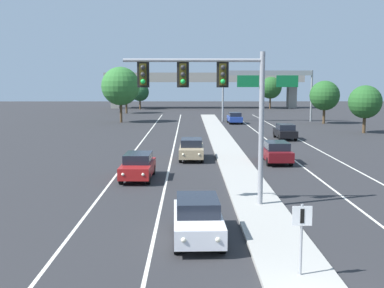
{
  "coord_description": "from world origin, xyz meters",
  "views": [
    {
      "loc": [
        -3.36,
        -11.16,
        6.03
      ],
      "look_at": [
        -3.2,
        10.43,
        3.2
      ],
      "focal_mm": 45.52,
      "sensor_mm": 36.0,
      "label": 1
    }
  ],
  "objects_px": {
    "tree_far_right_a": "(365,102)",
    "car_receding_darkred": "(276,152)",
    "tree_far_left_b": "(126,90)",
    "tree_far_left_a": "(121,86)",
    "car_receding_blue": "(235,118)",
    "tree_far_right_b": "(325,96)",
    "tree_far_left_c": "(140,92)",
    "highway_sign_gantry": "(268,79)",
    "car_oncoming_tan": "(192,149)",
    "car_receding_black": "(285,131)",
    "median_sign_post": "(302,229)",
    "car_oncoming_red": "(138,166)",
    "tree_far_right_c": "(270,87)",
    "overhead_signal_mast": "(214,93)",
    "car_oncoming_white": "(198,218)"
  },
  "relations": [
    {
      "from": "highway_sign_gantry",
      "to": "tree_far_left_a",
      "type": "relative_size",
      "value": 1.67
    },
    {
      "from": "tree_far_left_b",
      "to": "tree_far_left_a",
      "type": "relative_size",
      "value": 0.81
    },
    {
      "from": "tree_far_left_c",
      "to": "car_receding_darkred",
      "type": "bearing_deg",
      "value": -76.06
    },
    {
      "from": "tree_far_left_b",
      "to": "tree_far_left_c",
      "type": "bearing_deg",
      "value": 84.42
    },
    {
      "from": "tree_far_left_c",
      "to": "car_receding_black",
      "type": "bearing_deg",
      "value": -69.03
    },
    {
      "from": "car_receding_blue",
      "to": "tree_far_left_b",
      "type": "height_order",
      "value": "tree_far_left_b"
    },
    {
      "from": "tree_far_left_a",
      "to": "tree_far_left_c",
      "type": "relative_size",
      "value": 1.45
    },
    {
      "from": "car_receding_darkred",
      "to": "car_receding_blue",
      "type": "bearing_deg",
      "value": 89.87
    },
    {
      "from": "car_oncoming_red",
      "to": "tree_far_left_b",
      "type": "bearing_deg",
      "value": 97.84
    },
    {
      "from": "highway_sign_gantry",
      "to": "tree_far_left_c",
      "type": "distance_m",
      "value": 37.71
    },
    {
      "from": "car_oncoming_tan",
      "to": "car_receding_black",
      "type": "bearing_deg",
      "value": 52.74
    },
    {
      "from": "median_sign_post",
      "to": "tree_far_left_b",
      "type": "xyz_separation_m",
      "value": [
        -14.78,
        75.3,
        2.64
      ]
    },
    {
      "from": "car_receding_blue",
      "to": "tree_far_right_c",
      "type": "height_order",
      "value": "tree_far_right_c"
    },
    {
      "from": "overhead_signal_mast",
      "to": "tree_far_right_b",
      "type": "xyz_separation_m",
      "value": [
        17.82,
        45.19,
        -1.52
      ]
    },
    {
      "from": "overhead_signal_mast",
      "to": "car_oncoming_white",
      "type": "distance_m",
      "value": 6.68
    },
    {
      "from": "car_oncoming_red",
      "to": "tree_far_left_a",
      "type": "relative_size",
      "value": 0.57
    },
    {
      "from": "car_receding_black",
      "to": "car_receding_darkred",
      "type": "bearing_deg",
      "value": -103.75
    },
    {
      "from": "car_oncoming_white",
      "to": "car_receding_darkred",
      "type": "bearing_deg",
      "value": 70.62
    },
    {
      "from": "car_oncoming_tan",
      "to": "tree_far_left_c",
      "type": "height_order",
      "value": "tree_far_left_c"
    },
    {
      "from": "car_oncoming_red",
      "to": "car_oncoming_tan",
      "type": "xyz_separation_m",
      "value": [
        3.35,
        7.48,
        0.0
      ]
    },
    {
      "from": "tree_far_left_a",
      "to": "car_receding_blue",
      "type": "bearing_deg",
      "value": -6.79
    },
    {
      "from": "tree_far_left_a",
      "to": "tree_far_left_b",
      "type": "bearing_deg",
      "value": 94.9
    },
    {
      "from": "highway_sign_gantry",
      "to": "tree_far_left_b",
      "type": "distance_m",
      "value": 29.24
    },
    {
      "from": "overhead_signal_mast",
      "to": "car_receding_blue",
      "type": "xyz_separation_m",
      "value": [
        5.32,
        45.47,
        -4.62
      ]
    },
    {
      "from": "car_receding_blue",
      "to": "car_receding_black",
      "type": "bearing_deg",
      "value": -79.45
    },
    {
      "from": "tree_far_right_c",
      "to": "tree_far_left_c",
      "type": "height_order",
      "value": "tree_far_right_c"
    },
    {
      "from": "tree_far_right_a",
      "to": "car_receding_darkred",
      "type": "bearing_deg",
      "value": -124.26
    },
    {
      "from": "highway_sign_gantry",
      "to": "tree_far_right_b",
      "type": "distance_m",
      "value": 8.53
    },
    {
      "from": "tree_far_left_a",
      "to": "tree_far_right_c",
      "type": "bearing_deg",
      "value": 51.27
    },
    {
      "from": "tree_far_right_a",
      "to": "car_receding_black",
      "type": "bearing_deg",
      "value": -150.31
    },
    {
      "from": "car_oncoming_red",
      "to": "car_receding_darkred",
      "type": "relative_size",
      "value": 1.01
    },
    {
      "from": "car_oncoming_red",
      "to": "tree_far_right_c",
      "type": "distance_m",
      "value": 77.49
    },
    {
      "from": "overhead_signal_mast",
      "to": "car_oncoming_red",
      "type": "relative_size",
      "value": 1.6
    },
    {
      "from": "car_receding_black",
      "to": "car_oncoming_tan",
      "type": "bearing_deg",
      "value": -127.26
    },
    {
      "from": "car_receding_black",
      "to": "tree_far_left_a",
      "type": "bearing_deg",
      "value": 133.94
    },
    {
      "from": "car_receding_blue",
      "to": "tree_far_right_b",
      "type": "distance_m",
      "value": 12.88
    },
    {
      "from": "car_oncoming_red",
      "to": "tree_far_right_b",
      "type": "relative_size",
      "value": 0.75
    },
    {
      "from": "car_oncoming_white",
      "to": "car_receding_blue",
      "type": "height_order",
      "value": "same"
    },
    {
      "from": "car_oncoming_red",
      "to": "tree_far_right_a",
      "type": "bearing_deg",
      "value": 48.22
    },
    {
      "from": "tree_far_right_a",
      "to": "tree_far_left_a",
      "type": "xyz_separation_m",
      "value": [
        -29.94,
        14.58,
        1.63
      ]
    },
    {
      "from": "median_sign_post",
      "to": "car_oncoming_red",
      "type": "xyz_separation_m",
      "value": [
        -6.51,
        15.3,
        -0.77
      ]
    },
    {
      "from": "car_oncoming_red",
      "to": "car_receding_blue",
      "type": "xyz_separation_m",
      "value": [
        9.63,
        38.76,
        0.0
      ]
    },
    {
      "from": "tree_far_right_c",
      "to": "tree_far_left_a",
      "type": "xyz_separation_m",
      "value": [
        -27.2,
        -33.92,
        0.66
      ]
    },
    {
      "from": "overhead_signal_mast",
      "to": "car_receding_darkred",
      "type": "xyz_separation_m",
      "value": [
        5.25,
        12.6,
        -4.62
      ]
    },
    {
      "from": "overhead_signal_mast",
      "to": "car_oncoming_tan",
      "type": "distance_m",
      "value": 14.96
    },
    {
      "from": "highway_sign_gantry",
      "to": "car_receding_black",
      "type": "bearing_deg",
      "value": -94.2
    },
    {
      "from": "car_receding_darkred",
      "to": "car_receding_blue",
      "type": "relative_size",
      "value": 1.0
    },
    {
      "from": "car_oncoming_red",
      "to": "tree_far_left_c",
      "type": "height_order",
      "value": "tree_far_left_c"
    },
    {
      "from": "car_receding_darkred",
      "to": "tree_far_right_a",
      "type": "bearing_deg",
      "value": 55.74
    },
    {
      "from": "median_sign_post",
      "to": "car_oncoming_tan",
      "type": "xyz_separation_m",
      "value": [
        -3.17,
        22.78,
        -0.77
      ]
    }
  ]
}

